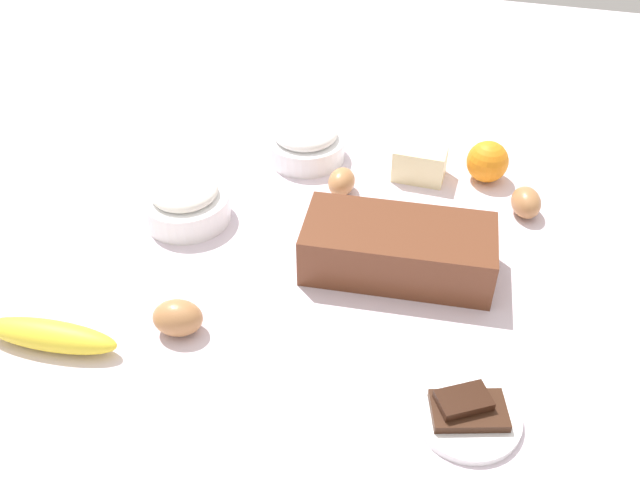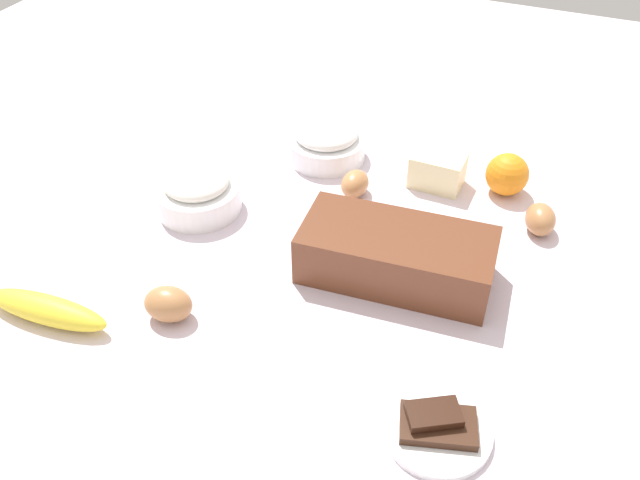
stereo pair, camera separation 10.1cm
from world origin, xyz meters
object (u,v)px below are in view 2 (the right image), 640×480
object	(u,v)px
flour_bowl	(198,192)
chocolate_plate	(437,427)
sugar_bowl	(326,142)
banana	(47,310)
orange_fruit	(507,174)
egg_loose	(540,219)
egg_near_butter	(355,184)
egg_beside_bowl	(168,304)
loaf_pan	(397,254)
butter_block	(438,170)

from	to	relation	value
flour_bowl	chocolate_plate	distance (m)	0.56
sugar_bowl	banana	size ratio (longest dim) A/B	0.76
orange_fruit	egg_loose	bearing A→B (deg)	129.71
egg_near_butter	chocolate_plate	size ratio (longest dim) A/B	0.47
banana	egg_beside_bowl	bearing A→B (deg)	-155.17
egg_near_butter	sugar_bowl	bearing A→B (deg)	-44.98
flour_bowl	loaf_pan	bearing A→B (deg)	175.01
loaf_pan	egg_beside_bowl	bearing A→B (deg)	33.34
flour_bowl	egg_loose	world-z (taller)	flour_bowl
loaf_pan	sugar_bowl	distance (m)	0.34
banana	butter_block	xyz separation A→B (m)	(-0.41, -0.53, 0.01)
flour_bowl	butter_block	xyz separation A→B (m)	(-0.35, -0.22, -0.00)
loaf_pan	egg_near_butter	bearing A→B (deg)	-57.49
loaf_pan	egg_loose	world-z (taller)	loaf_pan
banana	egg_loose	size ratio (longest dim) A/B	2.93
banana	egg_beside_bowl	world-z (taller)	egg_beside_bowl
sugar_bowl	butter_block	bearing A→B (deg)	178.36
egg_near_butter	egg_beside_bowl	distance (m)	0.40
banana	chocolate_plate	bearing A→B (deg)	-176.62
orange_fruit	egg_beside_bowl	size ratio (longest dim) A/B	1.07
orange_fruit	egg_beside_bowl	bearing A→B (deg)	52.53
loaf_pan	chocolate_plate	xyz separation A→B (m)	(-0.13, 0.24, -0.03)
chocolate_plate	orange_fruit	bearing A→B (deg)	-87.51
loaf_pan	egg_beside_bowl	distance (m)	0.33
loaf_pan	egg_loose	distance (m)	0.26
loaf_pan	egg_beside_bowl	xyz separation A→B (m)	(0.26, 0.21, -0.02)
egg_beside_bowl	chocolate_plate	distance (m)	0.40
egg_beside_bowl	egg_near_butter	bearing A→B (deg)	-109.68
loaf_pan	chocolate_plate	size ratio (longest dim) A/B	2.23
loaf_pan	butter_block	world-z (taller)	loaf_pan
loaf_pan	chocolate_plate	bearing A→B (deg)	113.76
sugar_bowl	egg_loose	distance (m)	0.41
sugar_bowl	chocolate_plate	distance (m)	0.62
banana	chocolate_plate	distance (m)	0.55
loaf_pan	egg_near_butter	world-z (taller)	loaf_pan
orange_fruit	loaf_pan	bearing A→B (deg)	68.77
sugar_bowl	flour_bowl	bearing A→B (deg)	59.39
orange_fruit	chocolate_plate	distance (m)	0.52
banana	butter_block	distance (m)	0.67
egg_near_butter	chocolate_plate	world-z (taller)	egg_near_butter
orange_fruit	sugar_bowl	bearing A→B (deg)	3.16
orange_fruit	chocolate_plate	size ratio (longest dim) A/B	0.57
egg_loose	chocolate_plate	distance (m)	0.44
sugar_bowl	butter_block	xyz separation A→B (m)	(-0.21, 0.01, -0.00)
flour_bowl	butter_block	size ratio (longest dim) A/B	1.59
orange_fruit	egg_near_butter	xyz separation A→B (m)	(0.24, 0.11, -0.01)
egg_loose	sugar_bowl	bearing A→B (deg)	-9.72
flour_bowl	egg_beside_bowl	bearing A→B (deg)	111.66
banana	orange_fruit	size ratio (longest dim) A/B	2.58
butter_block	egg_beside_bowl	distance (m)	0.53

